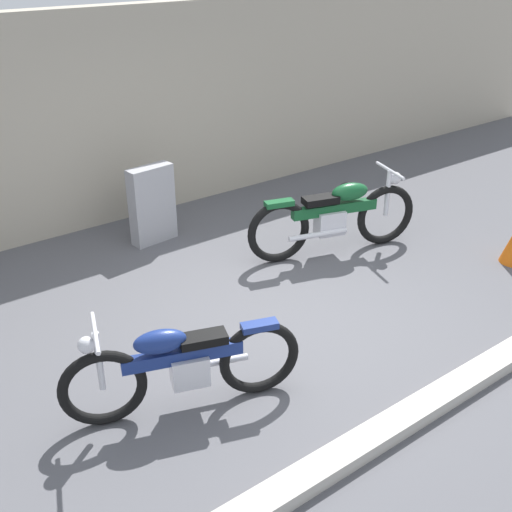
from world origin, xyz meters
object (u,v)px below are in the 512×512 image
Objects in this scene: stone_marker at (152,205)px; motorcycle_blue at (181,365)px; helmet at (347,192)px; motorcycle_green at (335,216)px.

stone_marker is 3.24m from motorcycle_blue.
helmet is 0.14× the size of motorcycle_green.
stone_marker is 2.28m from motorcycle_green.
stone_marker is at bearing 169.87° from helmet.
helmet is 1.70m from motorcycle_green.
motorcycle_blue is (-1.32, -2.96, -0.07)m from stone_marker.
motorcycle_green is (-1.27, -1.08, 0.33)m from helmet.
motorcycle_blue is (-2.95, -1.36, -0.05)m from motorcycle_green.
motorcycle_green is at bearing -136.37° from motorcycle_blue.
stone_marker is 3.31× the size of helmet.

